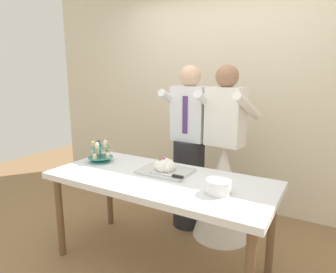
{
  "coord_description": "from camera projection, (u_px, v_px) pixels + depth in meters",
  "views": [
    {
      "loc": [
        1.16,
        -1.86,
        1.57
      ],
      "look_at": [
        -0.01,
        0.15,
        1.07
      ],
      "focal_mm": 31.23,
      "sensor_mm": 36.0,
      "label": 1
    }
  ],
  "objects": [
    {
      "name": "ground_plane",
      "position": [
        160.0,
        264.0,
        2.48
      ],
      "size": [
        8.0,
        8.0,
        0.0
      ],
      "primitive_type": "plane",
      "color": "olive"
    },
    {
      "name": "rear_wall",
      "position": [
        225.0,
        85.0,
        3.42
      ],
      "size": [
        5.2,
        0.1,
        2.9
      ],
      "primitive_type": "cube",
      "color": "beige",
      "rests_on": "ground_plane"
    },
    {
      "name": "dessert_table",
      "position": [
        159.0,
        186.0,
        2.33
      ],
      "size": [
        1.8,
        0.8,
        0.78
      ],
      "color": "silver",
      "rests_on": "ground_plane"
    },
    {
      "name": "person_groom",
      "position": [
        189.0,
        157.0,
        2.98
      ],
      "size": [
        0.47,
        0.5,
        1.66
      ],
      "color": "#232328",
      "rests_on": "ground_plane"
    },
    {
      "name": "main_cake_tray",
      "position": [
        165.0,
        167.0,
        2.41
      ],
      "size": [
        0.44,
        0.31,
        0.13
      ],
      "color": "silver",
      "rests_on": "dessert_table"
    },
    {
      "name": "cupcake_stand",
      "position": [
        100.0,
        152.0,
        2.7
      ],
      "size": [
        0.23,
        0.23,
        0.21
      ],
      "color": "teal",
      "rests_on": "dessert_table"
    },
    {
      "name": "person_bride",
      "position": [
        223.0,
        179.0,
        2.81
      ],
      "size": [
        0.56,
        0.56,
        1.66
      ],
      "color": "white",
      "rests_on": "ground_plane"
    },
    {
      "name": "plate_stack",
      "position": [
        218.0,
        186.0,
        1.99
      ],
      "size": [
        0.18,
        0.18,
        0.1
      ],
      "color": "white",
      "rests_on": "dessert_table"
    }
  ]
}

